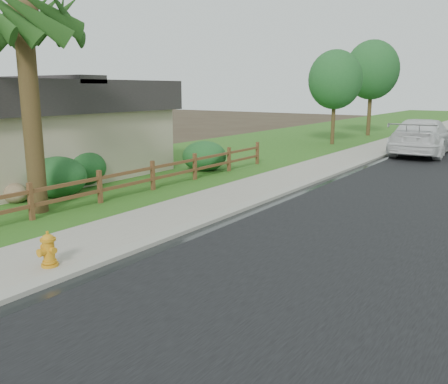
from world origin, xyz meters
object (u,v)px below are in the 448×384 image
Objects in this scene: palm_tree at (23,15)px; fire_hydrant at (48,250)px; ranch_fence at (128,180)px; white_suv at (423,137)px.

palm_tree is 7.08m from fire_hydrant.
palm_tree is at bearing -103.57° from ranch_fence.
white_suv is (5.60, 16.61, 0.38)m from ranch_fence.
palm_tree is 20.99m from white_suv.
white_suv is (6.30, 19.51, -4.52)m from palm_tree.
palm_tree reaches higher than ranch_fence.
ranch_fence is 2.51× the size of white_suv.
fire_hydrant is at bearing -32.15° from palm_tree.
palm_tree reaches higher than fire_hydrant.
ranch_fence is 2.56× the size of palm_tree.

